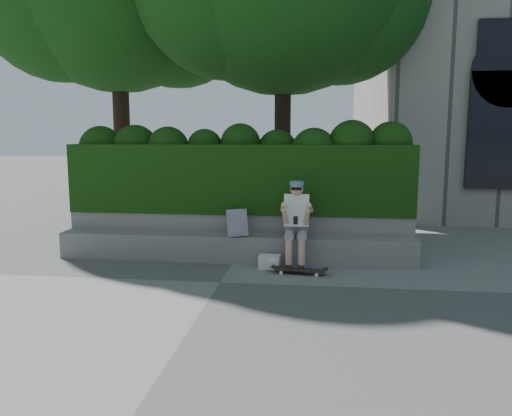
# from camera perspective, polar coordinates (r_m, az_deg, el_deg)

# --- Properties ---
(ground) EXTENTS (80.00, 80.00, 0.00)m
(ground) POSITION_cam_1_polar(r_m,az_deg,el_deg) (7.31, -4.11, -8.48)
(ground) COLOR slate
(ground) RESTS_ON ground
(bench_ledge) EXTENTS (6.00, 0.45, 0.45)m
(bench_ledge) POSITION_cam_1_polar(r_m,az_deg,el_deg) (8.44, -2.50, -4.58)
(bench_ledge) COLOR gray
(bench_ledge) RESTS_ON ground
(planter_wall) EXTENTS (6.00, 0.50, 0.75)m
(planter_wall) POSITION_cam_1_polar(r_m,az_deg,el_deg) (8.87, -2.00, -2.95)
(planter_wall) COLOR gray
(planter_wall) RESTS_ON ground
(hedge) EXTENTS (6.00, 1.00, 1.20)m
(hedge) POSITION_cam_1_polar(r_m,az_deg,el_deg) (8.95, -1.81, 3.46)
(hedge) COLOR black
(hedge) RESTS_ON planter_wall
(person) EXTENTS (0.40, 0.76, 1.38)m
(person) POSITION_cam_1_polar(r_m,az_deg,el_deg) (8.05, 4.63, -1.40)
(person) COLOR gray
(person) RESTS_ON ground
(skateboard) EXTENTS (0.78, 0.27, 0.08)m
(skateboard) POSITION_cam_1_polar(r_m,az_deg,el_deg) (7.72, 4.99, -7.05)
(skateboard) COLOR black
(skateboard) RESTS_ON ground
(backpack_plaid) EXTENTS (0.35, 0.29, 0.45)m
(backpack_plaid) POSITION_cam_1_polar(r_m,az_deg,el_deg) (8.24, -2.16, -1.71)
(backpack_plaid) COLOR #BCBBC0
(backpack_plaid) RESTS_ON bench_ledge
(backpack_ground) EXTENTS (0.36, 0.27, 0.22)m
(backpack_ground) POSITION_cam_1_polar(r_m,az_deg,el_deg) (7.99, 1.59, -6.17)
(backpack_ground) COLOR beige
(backpack_ground) RESTS_ON ground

